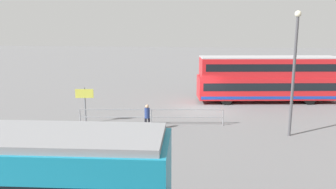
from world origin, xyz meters
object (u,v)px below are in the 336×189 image
(info_sign, at_px, (85,99))
(street_lamp, at_px, (294,65))
(double_decker_bus, at_px, (268,79))
(pedestrian_near_railing, at_px, (147,116))

(info_sign, xyz_separation_m, street_lamp, (-12.75, 0.81, 2.47))
(double_decker_bus, xyz_separation_m, pedestrian_near_railing, (8.52, 9.31, -1.03))
(street_lamp, bearing_deg, info_sign, -3.65)
(double_decker_bus, relative_size, info_sign, 4.93)
(pedestrian_near_railing, height_order, street_lamp, street_lamp)
(double_decker_bus, distance_m, street_lamp, 9.42)
(double_decker_bus, relative_size, pedestrian_near_railing, 7.28)
(street_lamp, bearing_deg, pedestrian_near_railing, 1.01)
(street_lamp, bearing_deg, double_decker_bus, -90.49)
(double_decker_bus, distance_m, info_sign, 15.31)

